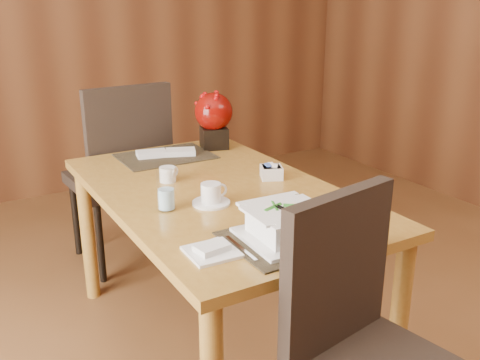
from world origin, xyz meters
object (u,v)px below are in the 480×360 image
creamer_jug (168,174)px  near_chair (365,339)px  far_chair (123,167)px  berry_decor (214,117)px  bread_plate (212,252)px  coffee_cup (211,195)px  soup_setting (285,224)px  water_glass (166,191)px  sugar_caddy (271,172)px  dining_table (217,210)px

creamer_jug → near_chair: (0.16, -1.08, -0.23)m
far_chair → berry_decor: bearing=133.1°
bread_plate → coffee_cup: bearing=62.8°
soup_setting → far_chair: far_chair is taller
soup_setting → berry_decor: berry_decor is taller
coffee_cup → soup_setting: bearing=-81.2°
creamer_jug → bread_plate: 0.72m
water_glass → far_chair: far_chair is taller
near_chair → far_chair: (-0.12, 1.83, 0.05)m
water_glass → near_chair: bearing=-69.9°
soup_setting → bread_plate: soup_setting is taller
sugar_caddy → near_chair: (-0.26, -0.89, -0.22)m
sugar_caddy → bread_plate: size_ratio=0.60×
bread_plate → creamer_jug: bearing=77.7°
soup_setting → sugar_caddy: bearing=62.7°
water_glass → far_chair: size_ratio=0.14×
far_chair → water_glass: bearing=76.6°
soup_setting → dining_table: bearing=88.3°
coffee_cup → berry_decor: 0.83m
soup_setting → creamer_jug: 0.75m
dining_table → creamer_jug: (-0.14, 0.19, 0.13)m
sugar_caddy → berry_decor: berry_decor is taller
sugar_caddy → far_chair: size_ratio=0.09×
dining_table → water_glass: (-0.27, -0.11, 0.17)m
berry_decor → creamer_jug: bearing=-138.2°
soup_setting → creamer_jug: bearing=100.1°
sugar_caddy → near_chair: size_ratio=0.09×
near_chair → far_chair: far_chair is taller
berry_decor → far_chair: far_chair is taller
water_glass → sugar_caddy: size_ratio=1.68×
coffee_cup → near_chair: near_chair is taller
dining_table → sugar_caddy: sugar_caddy is taller
coffee_cup → bread_plate: 0.42m
berry_decor → near_chair: bearing=-100.6°
bread_plate → soup_setting: bearing=-7.2°
coffee_cup → far_chair: 1.09m
creamer_jug → bread_plate: creamer_jug is taller
coffee_cup → berry_decor: size_ratio=0.50×
dining_table → berry_decor: berry_decor is taller
coffee_cup → berry_decor: berry_decor is taller
creamer_jug → coffee_cup: bearing=-104.8°
near_chair → creamer_jug: bearing=88.5°
dining_table → near_chair: 0.90m
sugar_caddy → bread_plate: bearing=-137.6°
coffee_cup → dining_table: bearing=54.2°
creamer_jug → near_chair: 1.12m
dining_table → bread_plate: bread_plate is taller
dining_table → water_glass: bearing=-158.6°
creamer_jug → berry_decor: bearing=20.3°
sugar_caddy → dining_table: bearing=-179.6°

